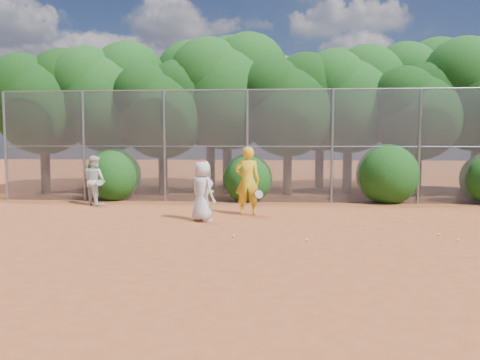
{
  "coord_description": "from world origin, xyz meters",
  "views": [
    {
      "loc": [
        -0.03,
        -10.69,
        2.26
      ],
      "look_at": [
        -1.0,
        2.5,
        1.1
      ],
      "focal_mm": 35.0,
      "sensor_mm": 36.0,
      "label": 1
    }
  ],
  "objects": [
    {
      "name": "bush_0",
      "position": [
        -6.0,
        6.3,
        1.0
      ],
      "size": [
        2.0,
        2.0,
        2.0
      ],
      "primitive_type": "sphere",
      "color": "#104010",
      "rests_on": "ground"
    },
    {
      "name": "ball_4",
      "position": [
        -0.97,
        -0.12,
        0.03
      ],
      "size": [
        0.07,
        0.07,
        0.07
      ],
      "primitive_type": "sphere",
      "color": "#C6E92A",
      "rests_on": "ground"
    },
    {
      "name": "tree_6",
      "position": [
        5.55,
        8.03,
        3.47
      ],
      "size": [
        3.86,
        3.36,
        5.29
      ],
      "color": "black",
      "rests_on": "ground"
    },
    {
      "name": "ball_2",
      "position": [
        0.7,
        -0.46,
        0.03
      ],
      "size": [
        0.07,
        0.07,
        0.07
      ],
      "primitive_type": "sphere",
      "color": "#C6E92A",
      "rests_on": "ground"
    },
    {
      "name": "player_yellow",
      "position": [
        -0.82,
        3.11,
        1.02
      ],
      "size": [
        0.91,
        0.59,
        2.04
      ],
      "rotation": [
        0.0,
        0.0,
        3.23
      ],
      "color": "gold",
      "rests_on": "ground"
    },
    {
      "name": "ball_1",
      "position": [
        2.32,
        1.52,
        0.03
      ],
      "size": [
        0.07,
        0.07,
        0.07
      ],
      "primitive_type": "sphere",
      "color": "#C6E92A",
      "rests_on": "ground"
    },
    {
      "name": "tree_10",
      "position": [
        -2.93,
        11.05,
        4.63
      ],
      "size": [
        5.15,
        4.48,
        7.06
      ],
      "color": "black",
      "rests_on": "ground"
    },
    {
      "name": "ball_6",
      "position": [
        3.59,
        2.14,
        0.03
      ],
      "size": [
        0.07,
        0.07,
        0.07
      ],
      "primitive_type": "sphere",
      "color": "#C6E92A",
      "rests_on": "ground"
    },
    {
      "name": "tree_11",
      "position": [
        2.06,
        10.64,
        4.16
      ],
      "size": [
        4.64,
        4.03,
        6.35
      ],
      "color": "black",
      "rests_on": "ground"
    },
    {
      "name": "tree_9",
      "position": [
        -7.94,
        10.84,
        4.34
      ],
      "size": [
        4.83,
        4.2,
        6.62
      ],
      "color": "black",
      "rests_on": "ground"
    },
    {
      "name": "ball_5",
      "position": [
        3.97,
        4.73,
        0.03
      ],
      "size": [
        0.07,
        0.07,
        0.07
      ],
      "primitive_type": "sphere",
      "color": "#C6E92A",
      "rests_on": "ground"
    },
    {
      "name": "tree_0",
      "position": [
        -9.44,
        8.04,
        3.93
      ],
      "size": [
        4.38,
        3.81,
        6.0
      ],
      "color": "black",
      "rests_on": "ground"
    },
    {
      "name": "tree_5",
      "position": [
        3.06,
        9.04,
        4.05
      ],
      "size": [
        4.51,
        3.92,
        6.17
      ],
      "color": "black",
      "rests_on": "ground"
    },
    {
      "name": "tree_12",
      "position": [
        6.56,
        11.24,
        4.51
      ],
      "size": [
        5.02,
        4.37,
        6.88
      ],
      "color": "black",
      "rests_on": "ground"
    },
    {
      "name": "tree_4",
      "position": [
        0.55,
        8.24,
        3.76
      ],
      "size": [
        4.19,
        3.64,
        5.73
      ],
      "color": "black",
      "rests_on": "ground"
    },
    {
      "name": "ball_0",
      "position": [
        3.83,
        0.41,
        0.03
      ],
      "size": [
        0.07,
        0.07,
        0.07
      ],
      "primitive_type": "sphere",
      "color": "#C6E92A",
      "rests_on": "ground"
    },
    {
      "name": "bush_2",
      "position": [
        4.0,
        6.3,
        1.1
      ],
      "size": [
        2.2,
        2.2,
        2.2
      ],
      "primitive_type": "sphere",
      "color": "#104010",
      "rests_on": "ground"
    },
    {
      "name": "tree_1",
      "position": [
        -6.94,
        8.54,
        4.16
      ],
      "size": [
        4.64,
        4.03,
        6.35
      ],
      "color": "black",
      "rests_on": "ground"
    },
    {
      "name": "ground",
      "position": [
        0.0,
        0.0,
        0.0
      ],
      "size": [
        80.0,
        80.0,
        0.0
      ],
      "primitive_type": "plane",
      "color": "#964622",
      "rests_on": "ground"
    },
    {
      "name": "fence_back",
      "position": [
        -0.12,
        6.0,
        2.05
      ],
      "size": [
        20.05,
        0.09,
        4.03
      ],
      "color": "gray",
      "rests_on": "ground"
    },
    {
      "name": "bush_1",
      "position": [
        -1.0,
        6.3,
        0.9
      ],
      "size": [
        1.8,
        1.8,
        1.8
      ],
      "primitive_type": "sphere",
      "color": "#104010",
      "rests_on": "ground"
    },
    {
      "name": "tree_3",
      "position": [
        -1.94,
        8.84,
        4.4
      ],
      "size": [
        4.89,
        4.26,
        6.7
      ],
      "color": "black",
      "rests_on": "ground"
    },
    {
      "name": "ball_3",
      "position": [
        4.03,
        -0.2,
        0.03
      ],
      "size": [
        0.07,
        0.07,
        0.07
      ],
      "primitive_type": "sphere",
      "color": "#C6E92A",
      "rests_on": "ground"
    },
    {
      "name": "tree_2",
      "position": [
        -4.45,
        7.83,
        3.58
      ],
      "size": [
        3.99,
        3.47,
        5.47
      ],
      "color": "black",
      "rests_on": "ground"
    },
    {
      "name": "tree_7",
      "position": [
        8.06,
        8.64,
        4.28
      ],
      "size": [
        4.77,
        4.14,
        6.53
      ],
      "color": "black",
      "rests_on": "ground"
    },
    {
      "name": "player_white",
      "position": [
        -6.17,
        4.84,
        0.85
      ],
      "size": [
        1.04,
        0.99,
        1.7
      ],
      "rotation": [
        0.0,
        0.0,
        2.57
      ],
      "color": "silver",
      "rests_on": "ground"
    },
    {
      "name": "player_teen",
      "position": [
        -2.0,
        1.97,
        0.84
      ],
      "size": [
        0.96,
        0.95,
        1.7
      ],
      "rotation": [
        0.0,
        0.0,
        2.39
      ],
      "color": "silver",
      "rests_on": "ground"
    }
  ]
}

